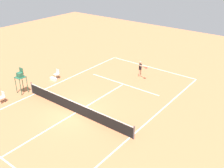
% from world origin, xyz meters
% --- Properties ---
extents(ground_plane, '(60.00, 60.00, 0.00)m').
position_xyz_m(ground_plane, '(0.00, 0.00, 0.00)').
color(ground_plane, '#D37A4C').
extents(court_lines, '(10.55, 24.03, 0.01)m').
position_xyz_m(court_lines, '(0.00, 0.00, 0.00)').
color(court_lines, white).
rests_on(court_lines, ground).
extents(tennis_net, '(11.15, 0.10, 1.07)m').
position_xyz_m(tennis_net, '(0.00, 0.00, 0.50)').
color(tennis_net, '#4C4C51').
rests_on(tennis_net, ground).
extents(player_serving, '(1.23, 0.81, 1.72)m').
position_xyz_m(player_serving, '(-0.39, -8.99, 1.03)').
color(player_serving, '#D8A884').
rests_on(player_serving, ground).
extents(tennis_ball, '(0.07, 0.07, 0.07)m').
position_xyz_m(tennis_ball, '(-0.80, -6.47, 0.03)').
color(tennis_ball, '#CCE033').
rests_on(tennis_ball, ground).
extents(umpire_chair, '(0.80, 0.80, 2.41)m').
position_xyz_m(umpire_chair, '(6.25, 0.51, 1.61)').
color(umpire_chair, '#2D6B4C').
rests_on(umpire_chair, ground).
extents(courtside_chair_near, '(0.44, 0.46, 0.95)m').
position_xyz_m(courtside_chair_near, '(6.13, 2.58, 0.53)').
color(courtside_chair_near, '#262626').
rests_on(courtside_chair_near, ground).
extents(courtside_chair_mid, '(0.44, 0.46, 0.95)m').
position_xyz_m(courtside_chair_mid, '(6.14, -3.55, 0.53)').
color(courtside_chair_mid, '#262626').
rests_on(courtside_chair_mid, ground).
extents(equipment_bag, '(0.76, 0.32, 0.30)m').
position_xyz_m(equipment_bag, '(6.05, -2.97, 0.15)').
color(equipment_bag, white).
rests_on(equipment_bag, ground).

